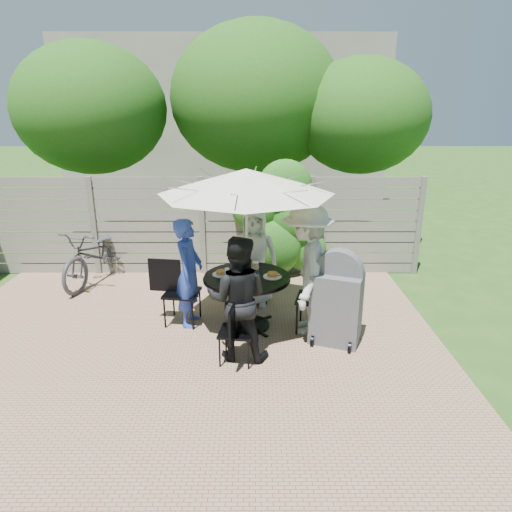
{
  "coord_description": "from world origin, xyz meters",
  "views": [
    {
      "loc": [
        0.97,
        -5.16,
        3.09
      ],
      "look_at": [
        0.99,
        1.0,
        1.02
      ],
      "focal_mm": 32.0,
      "sensor_mm": 36.0,
      "label": 1
    }
  ],
  "objects_px": {
    "person_right": "(307,269)",
    "chair_front": "(237,344)",
    "person_left": "(189,273)",
    "syrup_jug": "(243,269)",
    "person_back": "(254,257)",
    "bicycle": "(98,254)",
    "plate_left": "(222,273)",
    "glass_back": "(242,265)",
    "glass_front": "(252,278)",
    "plate_right": "(272,275)",
    "chair_right": "(315,311)",
    "patio_table": "(247,292)",
    "plate_back": "(250,266)",
    "plate_front": "(243,284)",
    "person_front": "(238,299)",
    "bbq_grill": "(337,301)",
    "chair_left": "(181,305)",
    "umbrella": "(246,181)",
    "coffee_cup": "(256,267)",
    "glass_left": "(227,273)",
    "chair_back": "(255,284)"
  },
  "relations": [
    {
      "from": "plate_front",
      "to": "plate_right",
      "type": "distance_m",
      "value": 0.51
    },
    {
      "from": "glass_back",
      "to": "plate_right",
      "type": "bearing_deg",
      "value": -36.05
    },
    {
      "from": "glass_front",
      "to": "plate_right",
      "type": "bearing_deg",
      "value": 38.63
    },
    {
      "from": "plate_right",
      "to": "person_left",
      "type": "bearing_deg",
      "value": 173.13
    },
    {
      "from": "chair_front",
      "to": "person_front",
      "type": "bearing_deg",
      "value": 1.6
    },
    {
      "from": "patio_table",
      "to": "chair_left",
      "type": "relative_size",
      "value": 1.36
    },
    {
      "from": "person_back",
      "to": "plate_front",
      "type": "height_order",
      "value": "person_back"
    },
    {
      "from": "person_right",
      "to": "plate_left",
      "type": "height_order",
      "value": "person_right"
    },
    {
      "from": "glass_left",
      "to": "syrup_jug",
      "type": "distance_m",
      "value": 0.25
    },
    {
      "from": "person_back",
      "to": "chair_front",
      "type": "distance_m",
      "value": 1.87
    },
    {
      "from": "umbrella",
      "to": "coffee_cup",
      "type": "relative_size",
      "value": 21.83
    },
    {
      "from": "person_back",
      "to": "plate_left",
      "type": "relative_size",
      "value": 6.14
    },
    {
      "from": "bicycle",
      "to": "plate_left",
      "type": "bearing_deg",
      "value": -21.28
    },
    {
      "from": "plate_front",
      "to": "bbq_grill",
      "type": "height_order",
      "value": "bbq_grill"
    },
    {
      "from": "bbq_grill",
      "to": "plate_front",
      "type": "bearing_deg",
      "value": -162.52
    },
    {
      "from": "chair_right",
      "to": "bicycle",
      "type": "bearing_deg",
      "value": -13.9
    },
    {
      "from": "person_front",
      "to": "plate_front",
      "type": "height_order",
      "value": "person_front"
    },
    {
      "from": "person_left",
      "to": "glass_front",
      "type": "distance_m",
      "value": 0.97
    },
    {
      "from": "plate_left",
      "to": "glass_back",
      "type": "xyz_separation_m",
      "value": [
        0.28,
        0.23,
        0.05
      ]
    },
    {
      "from": "plate_back",
      "to": "plate_front",
      "type": "bearing_deg",
      "value": -96.87
    },
    {
      "from": "patio_table",
      "to": "chair_right",
      "type": "relative_size",
      "value": 1.34
    },
    {
      "from": "bicycle",
      "to": "glass_front",
      "type": "bearing_deg",
      "value": -21.18
    },
    {
      "from": "umbrella",
      "to": "person_left",
      "type": "distance_m",
      "value": 1.56
    },
    {
      "from": "chair_front",
      "to": "plate_front",
      "type": "relative_size",
      "value": 3.29
    },
    {
      "from": "chair_back",
      "to": "bbq_grill",
      "type": "bearing_deg",
      "value": 43.54
    },
    {
      "from": "umbrella",
      "to": "glass_back",
      "type": "distance_m",
      "value": 1.29
    },
    {
      "from": "syrup_jug",
      "to": "bbq_grill",
      "type": "height_order",
      "value": "bbq_grill"
    },
    {
      "from": "chair_front",
      "to": "chair_left",
      "type": "bearing_deg",
      "value": 46.83
    },
    {
      "from": "patio_table",
      "to": "person_left",
      "type": "relative_size",
      "value": 0.84
    },
    {
      "from": "person_back",
      "to": "glass_left",
      "type": "height_order",
      "value": "person_back"
    },
    {
      "from": "person_right",
      "to": "chair_front",
      "type": "bearing_deg",
      "value": -40.73
    },
    {
      "from": "chair_right",
      "to": "chair_left",
      "type": "bearing_deg",
      "value": 6.7
    },
    {
      "from": "patio_table",
      "to": "bbq_grill",
      "type": "relative_size",
      "value": 1.02
    },
    {
      "from": "person_front",
      "to": "glass_back",
      "type": "xyz_separation_m",
      "value": [
        0.03,
        1.09,
        0.06
      ]
    },
    {
      "from": "bbq_grill",
      "to": "umbrella",
      "type": "bearing_deg",
      "value": -178.91
    },
    {
      "from": "chair_right",
      "to": "glass_front",
      "type": "relative_size",
      "value": 7.17
    },
    {
      "from": "chair_front",
      "to": "plate_right",
      "type": "distance_m",
      "value": 1.17
    },
    {
      "from": "bicycle",
      "to": "glass_back",
      "type": "bearing_deg",
      "value": -14.64
    },
    {
      "from": "plate_left",
      "to": "glass_back",
      "type": "distance_m",
      "value": 0.37
    },
    {
      "from": "person_back",
      "to": "person_front",
      "type": "bearing_deg",
      "value": -90.0
    },
    {
      "from": "person_front",
      "to": "bicycle",
      "type": "height_order",
      "value": "person_front"
    },
    {
      "from": "umbrella",
      "to": "chair_front",
      "type": "bearing_deg",
      "value": -96.89
    },
    {
      "from": "plate_left",
      "to": "coffee_cup",
      "type": "distance_m",
      "value": 0.51
    },
    {
      "from": "plate_back",
      "to": "glass_back",
      "type": "distance_m",
      "value": 0.15
    },
    {
      "from": "plate_back",
      "to": "glass_left",
      "type": "height_order",
      "value": "glass_left"
    },
    {
      "from": "bicycle",
      "to": "patio_table",
      "type": "bearing_deg",
      "value": -18.12
    },
    {
      "from": "person_left",
      "to": "syrup_jug",
      "type": "bearing_deg",
      "value": -86.28
    },
    {
      "from": "chair_left",
      "to": "chair_front",
      "type": "xyz_separation_m",
      "value": [
        0.84,
        -1.07,
        -0.04
      ]
    },
    {
      "from": "chair_right",
      "to": "plate_left",
      "type": "xyz_separation_m",
      "value": [
        -1.32,
        0.16,
        0.51
      ]
    },
    {
      "from": "person_back",
      "to": "chair_left",
      "type": "bearing_deg",
      "value": -139.36
    }
  ]
}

